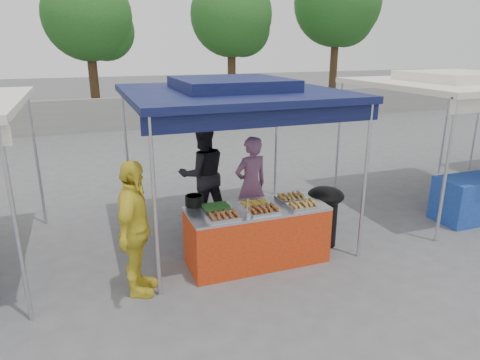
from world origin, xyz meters
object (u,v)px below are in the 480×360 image
object	(u,v)px
wok_burner	(325,211)
helper_man	(203,174)
vendor_table	(257,235)
customer_person	(135,230)
cooking_pot	(194,201)
vendor_woman	(251,185)

from	to	relation	value
wok_burner	helper_man	bearing A→B (deg)	150.00
vendor_table	customer_person	size ratio (longest dim) A/B	1.14
cooking_pot	vendor_woman	world-z (taller)	vendor_woman
wok_burner	customer_person	world-z (taller)	customer_person
cooking_pot	customer_person	size ratio (longest dim) A/B	0.15
vendor_table	helper_man	world-z (taller)	helper_man
vendor_woman	wok_burner	bearing A→B (deg)	125.56
vendor_table	customer_person	distance (m)	1.81
helper_man	customer_person	world-z (taller)	helper_man
wok_burner	vendor_table	bearing A→B (deg)	-157.34
wok_burner	customer_person	size ratio (longest dim) A/B	0.55
vendor_table	cooking_pot	bearing A→B (deg)	155.03
wok_burner	helper_man	world-z (taller)	helper_man
wok_burner	vendor_woman	world-z (taller)	vendor_woman
vendor_table	vendor_woman	xyz separation A→B (m)	(0.31, 1.01, 0.40)
cooking_pot	wok_burner	distance (m)	2.08
customer_person	vendor_woman	bearing A→B (deg)	-37.76
vendor_woman	helper_man	world-z (taller)	helper_man
cooking_pot	helper_man	world-z (taller)	helper_man
vendor_table	helper_man	bearing A→B (deg)	100.46
vendor_table	wok_burner	bearing A→B (deg)	7.17
vendor_table	customer_person	world-z (taller)	customer_person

